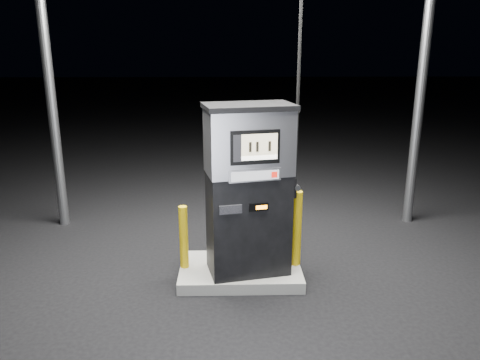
{
  "coord_description": "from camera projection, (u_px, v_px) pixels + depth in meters",
  "views": [
    {
      "loc": [
        -0.15,
        -5.66,
        2.99
      ],
      "look_at": [
        -0.0,
        0.0,
        1.35
      ],
      "focal_mm": 35.0,
      "sensor_mm": 36.0,
      "label": 1
    }
  ],
  "objects": [
    {
      "name": "pump_island",
      "position": [
        240.0,
        271.0,
        6.25
      ],
      "size": [
        1.6,
        1.0,
        0.15
      ],
      "primitive_type": "cube",
      "color": "slate",
      "rests_on": "ground"
    },
    {
      "name": "bollard_left",
      "position": [
        184.0,
        237.0,
        6.1
      ],
      "size": [
        0.13,
        0.13,
        0.85
      ],
      "primitive_type": "cylinder",
      "rotation": [
        0.0,
        0.0,
        -0.22
      ],
      "color": "gold",
      "rests_on": "pump_island"
    },
    {
      "name": "ground",
      "position": [
        240.0,
        276.0,
        6.27
      ],
      "size": [
        80.0,
        80.0,
        0.0
      ],
      "primitive_type": "plane",
      "color": "black",
      "rests_on": "ground"
    },
    {
      "name": "fuel_dispenser",
      "position": [
        249.0,
        189.0,
        5.82
      ],
      "size": [
        1.25,
        0.85,
        4.49
      ],
      "rotation": [
        0.0,
        0.0,
        0.21
      ],
      "color": "black",
      "rests_on": "pump_island"
    },
    {
      "name": "bollard_right",
      "position": [
        296.0,
        228.0,
        6.16
      ],
      "size": [
        0.17,
        0.17,
        1.02
      ],
      "primitive_type": "cylinder",
      "rotation": [
        0.0,
        0.0,
        -0.31
      ],
      "color": "gold",
      "rests_on": "pump_island"
    }
  ]
}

